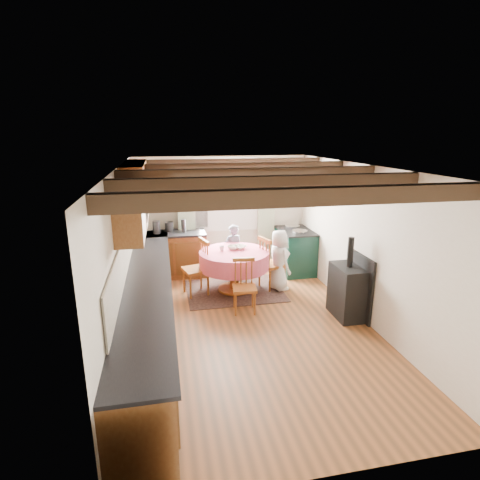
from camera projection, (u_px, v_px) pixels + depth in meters
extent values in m
cube|color=#94552A|center=(250.00, 326.00, 5.90)|extent=(3.60, 5.50, 0.00)
cube|color=white|center=(252.00, 167.00, 5.26)|extent=(3.60, 5.50, 0.00)
cube|color=silver|center=(222.00, 214.00, 8.18)|extent=(3.60, 0.00, 2.40)
cube|color=silver|center=(331.00, 354.00, 2.98)|extent=(3.60, 0.00, 2.40)
cube|color=silver|center=(122.00, 259.00, 5.23)|extent=(0.00, 5.50, 2.40)
cube|color=silver|center=(365.00, 244.00, 5.93)|extent=(0.00, 5.50, 2.40)
cube|color=#2F2015|center=(303.00, 197.00, 3.40)|extent=(3.60, 0.16, 0.16)
cube|color=#2F2015|center=(272.00, 183.00, 4.34)|extent=(3.60, 0.16, 0.16)
cube|color=#2F2015|center=(252.00, 174.00, 5.28)|extent=(3.60, 0.16, 0.16)
cube|color=#2F2015|center=(238.00, 168.00, 6.23)|extent=(3.60, 0.16, 0.16)
cube|color=#2F2015|center=(227.00, 163.00, 7.17)|extent=(3.60, 0.16, 0.16)
cube|color=beige|center=(125.00, 252.00, 5.52)|extent=(0.02, 4.50, 0.55)
cube|color=beige|center=(174.00, 216.00, 7.97)|extent=(1.40, 0.02, 0.55)
cube|color=brown|center=(148.00, 308.00, 5.50)|extent=(0.60, 5.30, 0.88)
cube|color=brown|center=(174.00, 255.00, 7.89)|extent=(1.30, 0.60, 0.88)
cube|color=black|center=(148.00, 278.00, 5.38)|extent=(0.64, 5.30, 0.04)
cube|color=black|center=(173.00, 233.00, 7.75)|extent=(1.30, 0.64, 0.04)
cube|color=brown|center=(136.00, 191.00, 6.20)|extent=(0.34, 1.80, 0.90)
cube|color=brown|center=(130.00, 212.00, 4.80)|extent=(0.34, 0.90, 0.70)
cube|color=white|center=(226.00, 195.00, 8.07)|extent=(1.34, 0.03, 1.54)
cube|color=white|center=(226.00, 195.00, 8.08)|extent=(1.20, 0.01, 1.40)
cube|color=#B3C4A0|center=(187.00, 221.00, 7.96)|extent=(0.35, 0.10, 2.10)
cube|color=#B3C4A0|center=(266.00, 217.00, 8.29)|extent=(0.35, 0.10, 2.10)
cylinder|color=black|center=(227.00, 166.00, 7.83)|extent=(2.00, 0.03, 0.03)
cube|color=gold|center=(309.00, 191.00, 7.96)|extent=(0.04, 0.50, 0.60)
cylinder|color=silver|center=(270.00, 189.00, 8.22)|extent=(0.30, 0.02, 0.30)
cube|color=black|center=(234.00, 291.00, 7.21)|extent=(1.76, 1.37, 0.01)
imported|color=#545967|center=(233.00, 251.00, 7.75)|extent=(0.47, 0.38, 1.11)
imported|color=silver|center=(279.00, 260.00, 7.15)|extent=(0.49, 0.63, 1.15)
imported|color=silver|center=(240.00, 247.00, 7.17)|extent=(0.34, 0.34, 0.06)
imported|color=silver|center=(233.00, 248.00, 7.13)|extent=(0.30, 0.30, 0.07)
imported|color=silver|center=(222.00, 248.00, 7.05)|extent=(0.12, 0.12, 0.09)
cylinder|color=#262628|center=(156.00, 227.00, 7.64)|extent=(0.15, 0.15, 0.26)
cylinder|color=#262628|center=(169.00, 227.00, 7.84)|extent=(0.17, 0.17, 0.19)
cylinder|color=#262628|center=(184.00, 226.00, 7.75)|extent=(0.09, 0.09, 0.26)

